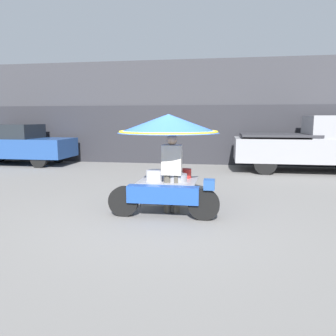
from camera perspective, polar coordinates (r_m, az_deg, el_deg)
The scene contains 6 objects.
ground_plane at distance 6.35m, azimuth -0.85°, elevation -8.35°, with size 36.00×36.00×0.00m, color slate.
shopfront_building at distance 14.46m, azimuth 5.11°, elevation 9.46°, with size 28.00×2.06×4.20m.
vendor_motorcycle_cart at distance 6.54m, azimuth 0.03°, elevation 5.79°, with size 2.11×2.04×1.94m.
vendor_person at distance 6.37m, azimuth 0.68°, elevation -0.29°, with size 0.38×0.22×1.56m.
parked_car at distance 14.78m, azimuth -24.93°, elevation 3.81°, with size 4.46×1.78×1.63m.
pickup_truck at distance 12.43m, azimuth 23.65°, elevation 3.65°, with size 4.94×1.83×1.96m.
Camera 1 is at (1.07, -5.98, 1.84)m, focal length 35.00 mm.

